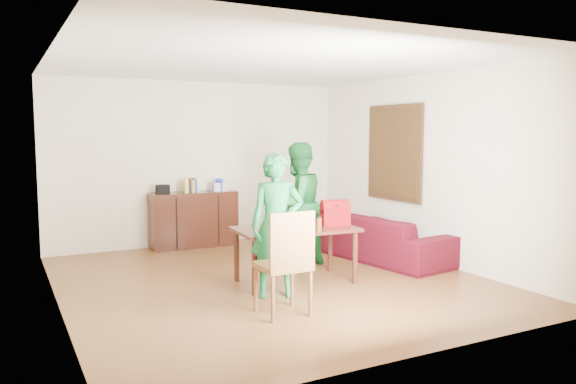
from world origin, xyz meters
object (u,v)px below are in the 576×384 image
table (295,234)px  person_near (277,226)px  chair (283,284)px  bottle (319,224)px  sofa (380,237)px  person_far (298,205)px  laptop (283,226)px  red_bag (335,215)px

table → person_near: 0.68m
chair → bottle: 1.16m
person_near → sofa: bearing=47.4°
person_far → laptop: person_far is taller
bottle → person_near: bearing=-173.0°
table → chair: size_ratio=1.41×
person_near → red_bag: 1.06m
bottle → sofa: bearing=30.5°
table → person_far: (0.45, 0.77, 0.26)m
person_near → table: bearing=65.4°
person_far → red_bag: person_far is taller
person_far → bottle: person_far is taller
person_far → chair: bearing=40.9°
table → red_bag: (0.53, -0.08, 0.21)m
table → bottle: size_ratio=8.37×
laptop → chair: bearing=-125.8°
bottle → red_bag: bearing=35.5°
chair → bottle: chair is taller
person_far → bottle: bearing=57.2°
person_near → laptop: 0.45m
person_near → red_bag: (1.00, 0.36, 0.00)m
table → red_bag: size_ratio=4.39×
sofa → red_bag: bearing=110.6°
chair → red_bag: 1.64m
person_near → laptop: size_ratio=4.85×
red_bag → person_near: bearing=-146.4°
table → sofa: bearing=23.0°
person_near → sofa: (2.20, 1.02, -0.49)m
person_near → bottle: person_near is taller
person_far → sofa: person_far is taller
sofa → chair: bearing=115.7°
table → laptop: bearing=-155.2°
table → red_bag: 0.57m
table → red_bag: bearing=-3.9°
person_near → sofa: 2.47m
chair → person_far: bearing=57.7°
bottle → sofa: 1.92m
chair → sofa: 2.91m
table → person_near: person_near is taller
red_bag → sofa: bearing=42.4°
sofa → table: bearing=100.5°
chair → person_near: 0.81m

